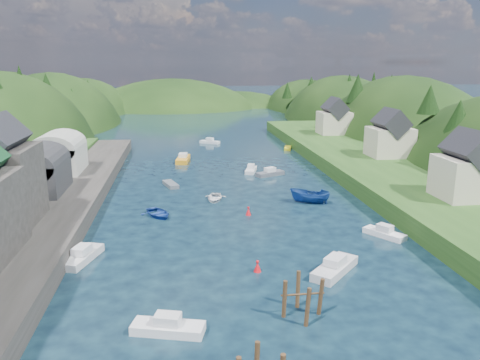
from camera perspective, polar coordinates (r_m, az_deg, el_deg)
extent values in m
plane|color=black|center=(81.23, -2.01, 1.03)|extent=(600.00, 600.00, 0.00)
ellipsoid|color=black|center=(113.74, -26.48, -1.37)|extent=(44.00, 75.56, 52.00)
ellipsoid|color=black|center=(153.86, -21.49, 3.11)|extent=(44.00, 75.56, 48.19)
ellipsoid|color=black|center=(194.12, -18.64, 5.95)|extent=(44.00, 75.56, 39.00)
ellipsoid|color=black|center=(119.30, 18.84, 0.39)|extent=(36.00, 75.56, 48.00)
ellipsoid|color=black|center=(158.03, 12.07, 4.30)|extent=(36.00, 75.56, 44.49)
ellipsoid|color=black|center=(197.46, 8.07, 6.83)|extent=(36.00, 75.56, 36.00)
ellipsoid|color=black|center=(200.80, -8.15, 5.88)|extent=(80.00, 60.00, 44.00)
ellipsoid|color=black|center=(212.49, -0.50, 5.93)|extent=(70.00, 56.00, 36.00)
cone|color=black|center=(110.35, -25.17, 10.43)|extent=(4.34, 4.34, 8.36)
cone|color=black|center=(118.57, -22.27, 8.46)|extent=(5.28, 5.28, 5.92)
cone|color=black|center=(129.84, -22.51, 10.46)|extent=(4.77, 4.77, 6.79)
cone|color=black|center=(135.74, -19.77, 9.30)|extent=(4.07, 4.07, 5.77)
cone|color=black|center=(149.34, -21.06, 9.94)|extent=(4.56, 4.56, 8.30)
cone|color=black|center=(155.10, -20.24, 9.44)|extent=(4.75, 4.75, 5.27)
cone|color=black|center=(169.79, -18.00, 10.31)|extent=(4.27, 4.27, 7.34)
cone|color=black|center=(79.32, 25.10, 6.60)|extent=(5.29, 5.29, 6.39)
cone|color=black|center=(90.39, 22.13, 9.10)|extent=(4.07, 4.07, 5.19)
cone|color=black|center=(100.84, 20.54, 7.26)|extent=(3.40, 3.40, 5.23)
cone|color=black|center=(116.77, 17.89, 10.04)|extent=(4.94, 4.94, 8.73)
cone|color=black|center=(117.33, 14.14, 10.80)|extent=(5.25, 5.25, 6.74)
cone|color=black|center=(128.49, 15.95, 10.91)|extent=(3.36, 3.36, 7.73)
cone|color=black|center=(144.49, 13.16, 10.93)|extent=(4.57, 4.57, 8.07)
cone|color=black|center=(153.54, 11.46, 10.31)|extent=(3.59, 3.59, 5.86)
cone|color=black|center=(160.94, 8.68, 11.44)|extent=(4.14, 4.14, 5.26)
cone|color=black|center=(173.62, 5.78, 10.84)|extent=(3.83, 3.83, 5.88)
cube|color=#2D2B28|center=(54.38, -24.89, -5.92)|extent=(12.00, 110.00, 2.00)
cube|color=#2D2B28|center=(54.56, -27.13, -0.61)|extent=(7.00, 8.00, 8.00)
cube|color=#2D2D30|center=(66.09, -23.57, 0.34)|extent=(7.00, 9.00, 4.00)
cylinder|color=#2D2D30|center=(65.68, -23.74, 2.03)|extent=(7.00, 9.00, 7.00)
cube|color=#B2B2A8|center=(77.42, -21.21, 2.44)|extent=(7.00, 9.00, 4.00)
cylinder|color=#B2B2A8|center=(77.08, -21.34, 3.90)|extent=(7.00, 9.00, 7.00)
cube|color=#234719|center=(77.95, 17.34, 0.73)|extent=(16.00, 120.00, 2.40)
cube|color=beige|center=(62.80, 26.02, 0.25)|extent=(7.00, 6.00, 5.00)
cube|color=black|center=(62.17, 26.35, 3.24)|extent=(5.15, 6.24, 5.15)
cube|color=beige|center=(86.03, 17.76, 4.43)|extent=(7.00, 6.00, 5.00)
cube|color=black|center=(85.57, 17.93, 6.63)|extent=(5.15, 6.24, 5.15)
cube|color=beige|center=(110.47, 11.40, 6.85)|extent=(7.00, 6.00, 5.00)
cube|color=black|center=(110.11, 11.48, 8.57)|extent=(5.15, 6.24, 5.15)
cylinder|color=#382314|center=(36.54, 9.76, -14.26)|extent=(0.32, 0.32, 3.56)
cylinder|color=#382314|center=(37.36, 7.06, -13.48)|extent=(0.32, 0.32, 3.56)
cylinder|color=#382314|center=(35.89, 5.42, -14.67)|extent=(0.32, 0.32, 3.56)
cylinder|color=#382314|center=(35.04, 8.21, -15.52)|extent=(0.32, 0.32, 3.56)
cylinder|color=#382314|center=(35.91, 7.64, -13.63)|extent=(3.29, 0.16, 0.16)
cone|color=red|center=(43.08, 2.14, -10.54)|extent=(0.70, 0.70, 0.90)
sphere|color=red|center=(42.87, 2.15, -9.93)|extent=(0.30, 0.30, 0.30)
cone|color=red|center=(58.14, 1.03, -3.87)|extent=(0.70, 0.70, 0.90)
sphere|color=red|center=(57.98, 1.03, -3.40)|extent=(0.30, 0.30, 0.30)
cube|color=white|center=(34.76, -8.77, -17.45)|extent=(5.36, 2.96, 0.71)
cube|color=silver|center=(34.38, -8.82, -16.40)|extent=(2.03, 1.60, 0.70)
imported|color=silver|center=(64.66, -3.12, -2.17)|extent=(3.69, 4.65, 0.87)
cube|color=silver|center=(43.75, 11.47, -10.53)|extent=(5.54, 5.73, 0.84)
cube|color=silver|center=(43.42, 11.52, -9.56)|extent=(2.44, 2.48, 0.70)
cube|color=silver|center=(47.75, -18.66, -8.90)|extent=(3.45, 5.78, 0.77)
cube|color=silver|center=(47.46, -18.73, -8.04)|extent=(1.81, 2.22, 0.70)
cube|color=orange|center=(90.02, -6.96, 2.50)|extent=(2.96, 6.67, 0.90)
cube|color=silver|center=(89.85, -6.97, 3.03)|extent=(1.77, 2.43, 0.70)
cube|color=gold|center=(102.60, 5.83, 3.88)|extent=(2.38, 4.30, 0.57)
imported|color=navy|center=(63.55, 8.46, -2.03)|extent=(5.75, 3.86, 2.08)
cube|color=silver|center=(80.90, 1.34, 1.20)|extent=(2.77, 4.94, 0.66)
cube|color=silver|center=(80.74, 1.35, 1.69)|extent=(1.49, 1.88, 0.70)
imported|color=navy|center=(58.69, -9.92, -4.03)|extent=(5.19, 5.76, 0.98)
cube|color=white|center=(53.60, 17.19, -6.30)|extent=(3.84, 4.69, 0.65)
cube|color=silver|center=(53.37, 17.25, -5.59)|extent=(1.79, 1.94, 0.70)
cube|color=#53565F|center=(78.40, 3.67, 0.76)|extent=(5.20, 3.58, 0.70)
cube|color=silver|center=(78.24, 3.68, 1.29)|extent=(2.06, 1.78, 0.70)
cube|color=white|center=(109.77, -3.70, 4.62)|extent=(4.81, 3.71, 0.65)
cube|color=silver|center=(109.66, -3.71, 4.98)|extent=(1.96, 1.76, 0.70)
cube|color=#565D62|center=(72.36, -8.45, -0.54)|extent=(2.66, 4.50, 0.60)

